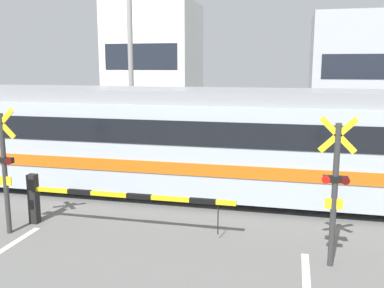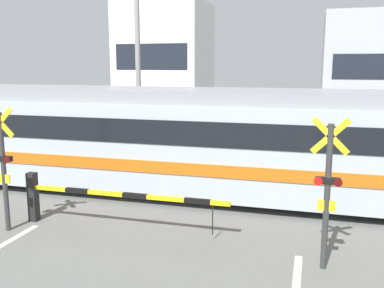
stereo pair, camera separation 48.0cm
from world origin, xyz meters
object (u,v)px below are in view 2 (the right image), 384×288
(crossing_signal_left, at_px, (3,164))
(crossing_signal_right, at_px, (328,187))
(commuter_train, at_px, (281,143))
(crossing_barrier_near, at_px, (84,196))
(crossing_barrier_far, at_px, (273,152))
(pedestrian, at_px, (265,130))

(crossing_signal_left, xyz_separation_m, crossing_signal_right, (6.92, 0.00, 0.00))
(commuter_train, relative_size, crossing_barrier_near, 4.46)
(crossing_barrier_far, bearing_deg, crossing_barrier_near, -120.35)
(commuter_train, xyz_separation_m, crossing_signal_left, (-5.79, -3.94, -0.08))
(commuter_train, relative_size, crossing_signal_left, 7.75)
(crossing_barrier_far, bearing_deg, pedestrian, 100.61)
(crossing_signal_right, relative_size, pedestrian, 1.67)
(crossing_barrier_near, xyz_separation_m, crossing_barrier_far, (3.77, 6.43, 0.00))
(crossing_signal_right, bearing_deg, commuter_train, 105.88)
(crossing_barrier_far, height_order, pedestrian, pedestrian)
(crossing_signal_right, bearing_deg, crossing_barrier_far, 102.45)
(commuter_train, height_order, pedestrian, commuter_train)
(crossing_barrier_near, distance_m, crossing_barrier_far, 7.46)
(commuter_train, distance_m, crossing_signal_right, 4.09)
(commuter_train, bearing_deg, crossing_signal_right, -74.12)
(crossing_signal_right, distance_m, pedestrian, 11.00)
(crossing_barrier_near, relative_size, crossing_signal_left, 1.74)
(crossing_barrier_far, distance_m, pedestrian, 3.69)
(crossing_barrier_far, relative_size, pedestrian, 2.90)
(crossing_barrier_near, height_order, crossing_signal_left, crossing_signal_left)
(commuter_train, relative_size, pedestrian, 12.92)
(crossing_barrier_near, relative_size, pedestrian, 2.90)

